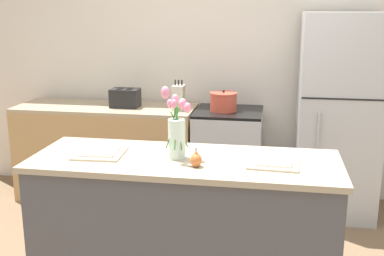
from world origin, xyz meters
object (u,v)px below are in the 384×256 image
at_px(flower_vase, 177,130).
at_px(plate_setting_right, 274,162).
at_px(cooking_pot, 223,102).
at_px(stove_range, 228,158).
at_px(toaster, 125,98).
at_px(plate_setting_left, 100,153).
at_px(refrigerator, 338,116).
at_px(knife_block, 179,97).
at_px(pear_figurine, 196,159).

xyz_separation_m(flower_vase, plate_setting_right, (0.56, -0.01, -0.16)).
relative_size(plate_setting_right, cooking_pot, 1.21).
relative_size(stove_range, toaster, 3.22).
xyz_separation_m(flower_vase, plate_setting_left, (-0.47, -0.01, -0.16)).
bearing_deg(plate_setting_left, refrigerator, 45.89).
height_order(cooking_pot, knife_block, knife_block).
xyz_separation_m(plate_setting_left, toaster, (-0.35, 1.61, 0.03)).
distance_m(plate_setting_right, knife_block, 1.80).
relative_size(stove_range, flower_vase, 2.10).
bearing_deg(pear_figurine, plate_setting_right, 16.59).
bearing_deg(toaster, cooking_pot, -0.98).
height_order(refrigerator, flower_vase, refrigerator).
bearing_deg(cooking_pot, knife_block, -178.25).
height_order(plate_setting_right, toaster, toaster).
bearing_deg(flower_vase, pear_figurine, -45.13).
distance_m(flower_vase, plate_setting_left, 0.49).
bearing_deg(pear_figurine, flower_vase, 134.87).
bearing_deg(flower_vase, toaster, 117.13).
bearing_deg(knife_block, flower_vase, -78.95).
xyz_separation_m(flower_vase, toaster, (-0.82, 1.60, -0.13)).
bearing_deg(stove_range, flower_vase, -95.20).
relative_size(flower_vase, toaster, 1.53).
distance_m(plate_setting_left, plate_setting_right, 1.03).
relative_size(flower_vase, plate_setting_right, 1.43).
relative_size(plate_setting_left, toaster, 1.07).
relative_size(cooking_pot, knife_block, 0.92).
distance_m(plate_setting_right, cooking_pot, 1.66).
relative_size(refrigerator, toaster, 6.31).
xyz_separation_m(stove_range, plate_setting_right, (0.41, -1.61, 0.51)).
xyz_separation_m(stove_range, plate_setting_left, (-0.61, -1.61, 0.51)).
bearing_deg(stove_range, knife_block, -176.01).
distance_m(pear_figurine, plate_setting_left, 0.62).
bearing_deg(knife_block, toaster, 176.86).
height_order(stove_range, plate_setting_left, plate_setting_left).
bearing_deg(cooking_pot, flower_vase, -93.59).
relative_size(plate_setting_left, cooking_pot, 1.21).
xyz_separation_m(plate_setting_right, cooking_pot, (-0.46, 1.59, 0.03)).
xyz_separation_m(pear_figurine, knife_block, (-0.44, 1.71, 0.02)).
distance_m(pear_figurine, toaster, 1.98).
height_order(refrigerator, cooking_pot, refrigerator).
relative_size(flower_vase, plate_setting_left, 1.43).
bearing_deg(refrigerator, plate_setting_right, -108.41).
relative_size(plate_setting_left, knife_block, 1.11).
relative_size(pear_figurine, cooking_pot, 0.44).
xyz_separation_m(cooking_pot, knife_block, (-0.41, -0.01, 0.03)).
relative_size(flower_vase, cooking_pot, 1.73).
bearing_deg(pear_figurine, toaster, 118.83).
height_order(refrigerator, pear_figurine, refrigerator).
bearing_deg(toaster, pear_figurine, -61.17).
relative_size(plate_setting_right, toaster, 1.07).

